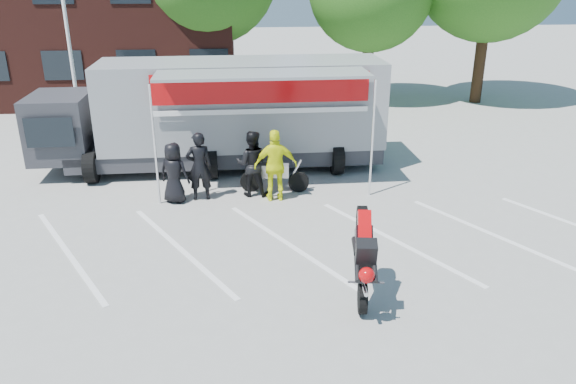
{
  "coord_description": "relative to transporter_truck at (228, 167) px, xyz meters",
  "views": [
    {
      "loc": [
        -0.82,
        -10.13,
        5.75
      ],
      "look_at": [
        0.16,
        0.93,
        1.3
      ],
      "focal_mm": 35.0,
      "sensor_mm": 36.0,
      "label": 1
    }
  ],
  "objects": [
    {
      "name": "ground",
      "position": [
        1.21,
        -6.44,
        0.0
      ],
      "size": [
        100.0,
        100.0,
        0.0
      ],
      "primitive_type": "plane",
      "color": "#9A9A95",
      "rests_on": "ground"
    },
    {
      "name": "parking_bay_lines",
      "position": [
        1.21,
        -5.44,
        0.01
      ],
      "size": [
        18.09,
        13.33,
        0.01
      ],
      "primitive_type": "cube",
      "rotation": [
        0.0,
        0.0,
        0.52
      ],
      "color": "white",
      "rests_on": "ground"
    },
    {
      "name": "office_building",
      "position": [
        -8.79,
        11.56,
        3.5
      ],
      "size": [
        18.0,
        8.0,
        7.0
      ],
      "primitive_type": "cube",
      "color": "#401A14",
      "rests_on": "ground"
    },
    {
      "name": "transporter_truck",
      "position": [
        0.0,
        0.0,
        0.0
      ],
      "size": [
        10.23,
        5.05,
        3.23
      ],
      "primitive_type": null,
      "rotation": [
        0.0,
        0.0,
        0.02
      ],
      "color": "gray",
      "rests_on": "ground"
    },
    {
      "name": "parked_motorcycle",
      "position": [
        1.3,
        -2.2,
        0.0
      ],
      "size": [
        1.99,
        0.86,
        1.01
      ],
      "primitive_type": null,
      "rotation": [
        0.0,
        0.0,
        1.46
      ],
      "color": "#ACACB0",
      "rests_on": "ground"
    },
    {
      "name": "stunt_bike_rider",
      "position": [
        2.55,
        -7.58,
        0.0
      ],
      "size": [
        1.0,
        1.74,
        1.94
      ],
      "primitive_type": null,
      "rotation": [
        0.0,
        0.0,
        -0.14
      ],
      "color": "black",
      "rests_on": "ground"
    },
    {
      "name": "spectator_leather_a",
      "position": [
        -1.34,
        -2.7,
        0.81
      ],
      "size": [
        0.92,
        0.76,
        1.61
      ],
      "primitive_type": "imported",
      "rotation": [
        0.0,
        0.0,
        2.77
      ],
      "color": "black",
      "rests_on": "ground"
    },
    {
      "name": "spectator_leather_b",
      "position": [
        -0.69,
        -2.58,
        0.92
      ],
      "size": [
        0.72,
        0.52,
        1.85
      ],
      "primitive_type": "imported",
      "rotation": [
        0.0,
        0.0,
        3.26
      ],
      "color": "black",
      "rests_on": "ground"
    },
    {
      "name": "spectator_leather_c",
      "position": [
        0.68,
        -2.4,
        0.9
      ],
      "size": [
        0.95,
        0.78,
        1.79
      ],
      "primitive_type": "imported",
      "rotation": [
        0.0,
        0.0,
        3.01
      ],
      "color": "black",
      "rests_on": "ground"
    },
    {
      "name": "spectator_hivis",
      "position": [
        1.29,
        -2.8,
        0.96
      ],
      "size": [
        1.14,
        0.51,
        1.91
      ],
      "primitive_type": "imported",
      "rotation": [
        0.0,
        0.0,
        3.18
      ],
      "color": "#F2FD0D",
      "rests_on": "ground"
    }
  ]
}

